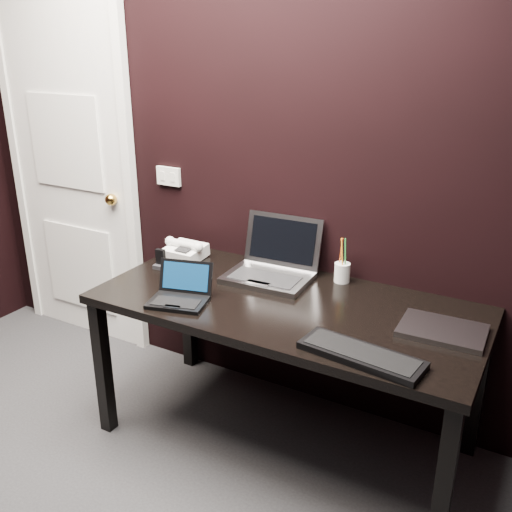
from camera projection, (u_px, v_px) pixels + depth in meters
The scene contains 11 objects.
wall_back at pixel (270, 154), 2.77m from camera, with size 4.00×4.00×0.00m, color black.
door at pixel (72, 175), 3.46m from camera, with size 0.99×0.10×2.14m.
wall_switch at pixel (169, 176), 3.11m from camera, with size 0.15×0.02×0.10m.
desk at pixel (286, 317), 2.54m from camera, with size 1.70×0.80×0.74m.
netbook at pixel (180, 295), 2.50m from camera, with size 0.30×0.28×0.16m.
silver_laptop at pixel (272, 267), 2.75m from camera, with size 0.41×0.38×0.27m.
ext_keyboard at pixel (361, 355), 2.06m from camera, with size 0.47×0.21×0.03m.
closed_laptop at pixel (442, 330), 2.24m from camera, with size 0.33×0.25×0.02m.
desk_phone at pixel (185, 250), 2.99m from camera, with size 0.24×0.18×0.12m.
mobile_phone at pixel (160, 261), 2.86m from camera, with size 0.06×0.05×0.10m.
pen_cup at pixel (342, 272), 2.70m from camera, with size 0.09×0.09×0.22m.
Camera 1 is at (1.30, -0.65, 1.83)m, focal length 40.00 mm.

